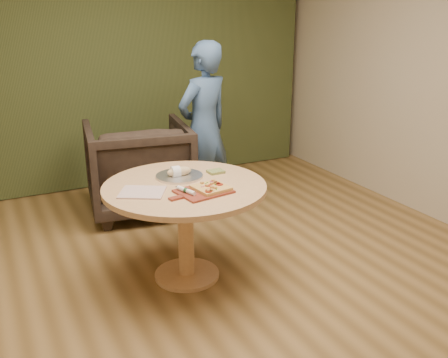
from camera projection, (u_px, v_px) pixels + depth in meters
The scene contains 12 objects.
room_shell at pixel (228, 105), 3.03m from camera, with size 5.04×6.04×2.84m.
curtain at pixel (108, 61), 5.48m from camera, with size 4.80×0.14×2.78m, color #303A1A.
pedestal_table at pixel (185, 203), 3.65m from camera, with size 1.19×1.19×0.75m.
pizza_paddle at pixel (202, 192), 3.45m from camera, with size 0.47×0.33×0.01m.
flatbread_pizza at pixel (211, 188), 3.46m from camera, with size 0.25×0.25×0.04m.
cutlery_roll at pixel (186, 191), 3.40m from camera, with size 0.08×0.20×0.03m.
newspaper at pixel (142, 192), 3.44m from camera, with size 0.30×0.25×0.01m, color white.
serving_tray at pixel (179, 176), 3.77m from camera, with size 0.36×0.36×0.02m.
bread_roll at pixel (178, 172), 3.75m from camera, with size 0.19×0.09×0.09m.
green_packet at pixel (216, 172), 3.86m from camera, with size 0.12×0.10×0.02m, color #5B692F.
armchair at pixel (138, 163), 4.95m from camera, with size 0.97×0.91×1.00m, color black.
person_standing at pixel (204, 129), 4.87m from camera, with size 0.61×0.40×1.68m, color #3A5881.
Camera 1 is at (-1.37, -2.68, 1.96)m, focal length 40.00 mm.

